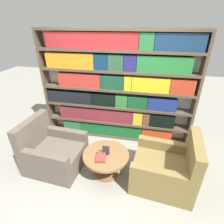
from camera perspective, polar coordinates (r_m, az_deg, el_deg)
name	(u,v)px	position (r m, az deg, el deg)	size (l,w,h in m)	color
ground_plane	(103,177)	(3.26, -3.09, -20.55)	(14.00, 14.00, 0.00)	gray
bookshelf	(116,88)	(3.66, 1.46, 7.72)	(3.18, 0.30, 2.31)	silver
armchair_left	(53,152)	(3.44, -18.71, -12.38)	(1.00, 0.90, 0.93)	brown
armchair_right	(166,169)	(3.10, 17.24, -17.37)	(1.03, 0.93, 0.93)	olive
coffee_table	(106,160)	(3.10, -1.95, -15.28)	(0.78, 0.78, 0.44)	brown
table_sign	(106,151)	(2.97, -2.01, -12.50)	(0.12, 0.06, 0.17)	black
stray_book	(101,157)	(2.94, -3.65, -14.46)	(0.20, 0.26, 0.03)	brown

